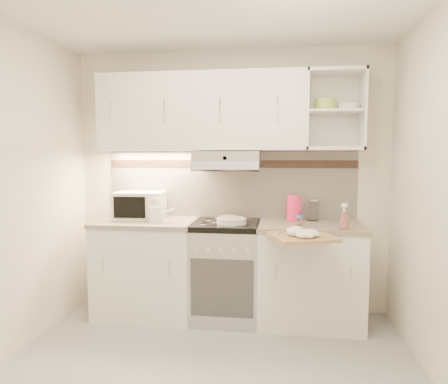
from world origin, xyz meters
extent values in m
cube|color=silver|center=(0.00, 1.40, 1.25)|extent=(3.00, 0.04, 2.50)
cube|color=silver|center=(0.00, -1.40, 1.25)|extent=(3.00, 0.04, 2.50)
cube|color=silver|center=(0.00, 1.39, 1.22)|extent=(2.40, 0.02, 0.64)
cube|color=#31211B|center=(0.00, 1.38, 1.42)|extent=(2.40, 0.01, 0.08)
cube|color=white|center=(-0.25, 1.23, 1.90)|extent=(1.90, 0.34, 0.70)
cube|color=white|center=(0.95, 1.23, 1.90)|extent=(0.50, 0.34, 0.70)
cylinder|color=#97BA47|center=(0.87, 1.23, 1.95)|extent=(0.19, 0.19, 0.10)
cylinder|color=white|center=(1.07, 1.23, 1.93)|extent=(0.18, 0.18, 0.06)
cube|color=#B7B7BC|center=(0.00, 1.20, 1.48)|extent=(0.60, 0.40, 0.12)
cube|color=white|center=(-0.75, 1.10, 0.43)|extent=(0.90, 0.60, 0.86)
cube|color=gray|center=(-0.75, 1.10, 0.88)|extent=(0.92, 0.62, 0.04)
cube|color=white|center=(0.75, 1.10, 0.43)|extent=(0.90, 0.60, 0.86)
cube|color=gray|center=(0.75, 1.10, 0.88)|extent=(0.92, 0.62, 0.04)
cube|color=#B7B7BC|center=(0.00, 1.10, 0.42)|extent=(0.60, 0.58, 0.85)
cube|color=black|center=(0.00, 1.10, 0.88)|extent=(0.60, 0.60, 0.05)
cube|color=white|center=(-0.85, 1.20, 1.03)|extent=(0.47, 0.36, 0.26)
cube|color=black|center=(-0.85, 1.03, 1.03)|extent=(0.30, 0.03, 0.20)
cylinder|color=white|center=(-0.64, 1.02, 0.97)|extent=(0.13, 0.13, 0.14)
cone|color=white|center=(-0.53, 1.00, 0.99)|extent=(0.19, 0.07, 0.11)
torus|color=white|center=(-0.64, 1.02, 1.06)|extent=(0.12, 0.03, 0.12)
cylinder|color=white|center=(0.06, 1.02, 0.91)|extent=(0.26, 0.26, 0.02)
cylinder|color=white|center=(0.06, 1.02, 0.92)|extent=(0.26, 0.26, 0.02)
cylinder|color=white|center=(0.06, 1.02, 0.94)|extent=(0.26, 0.26, 0.02)
cube|color=silver|center=(0.06, 1.02, 0.95)|extent=(0.17, 0.04, 0.01)
cylinder|color=#A26F42|center=(0.00, 1.21, 0.92)|extent=(0.16, 0.16, 0.04)
cylinder|color=#FF2667|center=(0.61, 1.23, 1.02)|extent=(0.12, 0.12, 0.24)
cube|color=#FF2667|center=(0.67, 1.21, 1.05)|extent=(0.02, 0.03, 0.10)
cylinder|color=white|center=(0.79, 1.30, 0.99)|extent=(0.10, 0.10, 0.18)
cylinder|color=#B7B7BC|center=(0.79, 1.30, 1.09)|extent=(0.11, 0.11, 0.02)
cylinder|color=white|center=(0.65, 1.03, 0.93)|extent=(0.05, 0.05, 0.07)
cylinder|color=#246EB7|center=(0.65, 1.03, 0.97)|extent=(0.06, 0.06, 0.02)
cone|color=pink|center=(1.00, 0.88, 0.97)|extent=(0.09, 0.09, 0.14)
cube|color=tan|center=(0.65, 0.65, 0.87)|extent=(0.57, 0.54, 0.03)
camera|label=1|loc=(0.45, -2.45, 1.50)|focal=32.00mm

